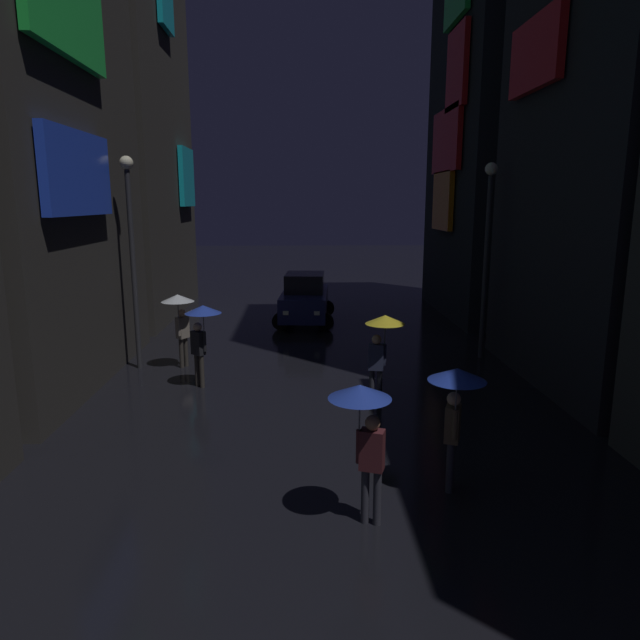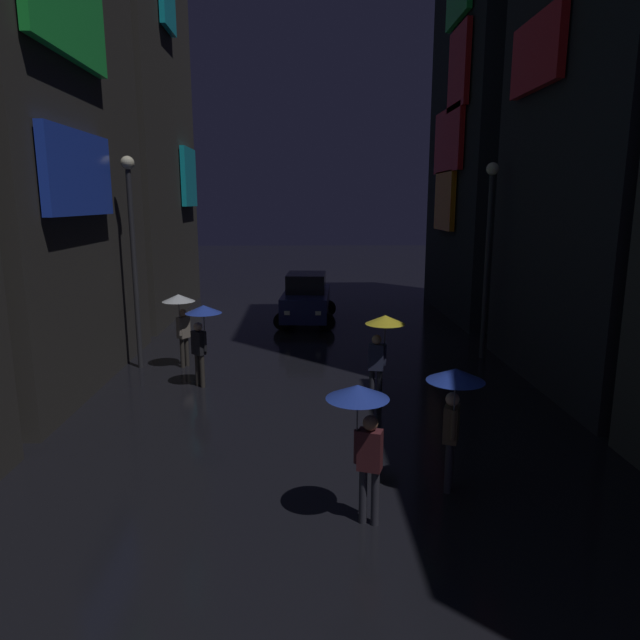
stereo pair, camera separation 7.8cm
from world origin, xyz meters
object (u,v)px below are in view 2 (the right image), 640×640
Objects in this scene: pedestrian_midstreet_centre_blue at (454,395)px; streetlamp_right_far at (488,239)px; streetlamp_left_far at (133,240)px; car_distant at (306,299)px; pedestrian_foreground_left_yellow at (382,335)px; pedestrian_near_crossing_clear at (180,310)px; pedestrian_midstreet_left_blue at (202,323)px; pedestrian_foreground_right_blue at (362,416)px.

pedestrian_midstreet_centre_blue is 0.37× the size of streetlamp_right_far.
car_distant is at bearing 51.95° from streetlamp_left_far.
car_distant is at bearing 100.21° from pedestrian_foreground_left_yellow.
pedestrian_near_crossing_clear is 7.10m from car_distant.
pedestrian_midstreet_left_blue is 0.37× the size of streetlamp_right_far.
pedestrian_midstreet_centre_blue is 10.30m from streetlamp_left_far.
pedestrian_foreground_left_yellow is at bearing -79.79° from car_distant.
car_distant is (3.53, 6.12, -0.74)m from pedestrian_near_crossing_clear.
pedestrian_midstreet_left_blue is (-4.86, 5.54, 0.00)m from pedestrian_midstreet_centre_blue.
streetlamp_left_far reaches higher than pedestrian_near_crossing_clear.
pedestrian_foreground_left_yellow is 4.53m from pedestrian_midstreet_left_blue.
pedestrian_foreground_right_blue is at bearing -101.06° from pedestrian_foreground_left_yellow.
pedestrian_near_crossing_clear is at bearing 117.65° from pedestrian_foreground_right_blue.
pedestrian_midstreet_left_blue is 0.50× the size of car_distant.
pedestrian_foreground_left_yellow is at bearing -18.27° from pedestrian_midstreet_left_blue.
car_distant is 8.14m from streetlamp_left_far.
pedestrian_foreground_left_yellow is 0.37× the size of streetlamp_right_far.
streetlamp_right_far is at bearing -45.10° from car_distant.
pedestrian_midstreet_centre_blue is 0.50× the size of car_distant.
streetlamp_left_far is at bearing 133.49° from pedestrian_midstreet_centre_blue.
pedestrian_foreground_left_yellow and pedestrian_midstreet_centre_blue have the same top height.
streetlamp_right_far is (4.56, 8.93, 1.88)m from pedestrian_foreground_right_blue.
pedestrian_foreground_left_yellow is 0.50× the size of car_distant.
pedestrian_foreground_right_blue is 7.18m from pedestrian_midstreet_left_blue.
pedestrian_foreground_right_blue reaches higher than car_distant.
streetlamp_left_far is at bearing -175.59° from streetlamp_right_far.
pedestrian_midstreet_centre_blue is at bearing -80.55° from car_distant.
pedestrian_near_crossing_clear is (-5.76, 7.28, 0.00)m from pedestrian_midstreet_centre_blue.
car_distant is 0.73× the size of streetlamp_left_far.
car_distant is at bearing 59.97° from pedestrian_near_crossing_clear.
pedestrian_foreground_right_blue is 0.50× the size of car_distant.
streetlamp_right_far reaches higher than pedestrian_foreground_left_yellow.
pedestrian_midstreet_left_blue is (-4.30, 1.42, 0.00)m from pedestrian_foreground_left_yellow.
car_distant is (-1.67, 9.27, -0.74)m from pedestrian_foreground_left_yellow.
pedestrian_foreground_right_blue is at bearing -117.04° from streetlamp_right_far.
pedestrian_foreground_right_blue is 0.37× the size of streetlamp_right_far.
car_distant is at bearing 99.45° from pedestrian_midstreet_centre_blue.
streetlamp_left_far is at bearing -128.05° from car_distant.
pedestrian_foreground_left_yellow reaches higher than car_distant.
streetlamp_left_far is (-1.20, 0.06, 1.94)m from pedestrian_near_crossing_clear.
streetlamp_left_far reaches higher than pedestrian_midstreet_centre_blue.
pedestrian_foreground_right_blue is at bearing -56.29° from streetlamp_left_far.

